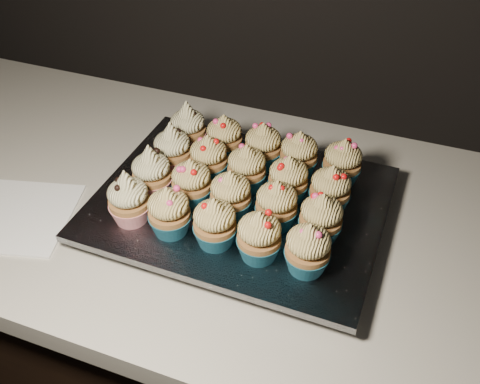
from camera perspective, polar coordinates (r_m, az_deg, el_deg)
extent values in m
cube|color=black|center=(1.24, 2.58, -18.52)|extent=(2.40, 0.60, 0.86)
cube|color=beige|center=(0.89, 3.42, -3.41)|extent=(2.44, 0.64, 0.04)
cube|color=white|center=(0.94, -22.52, -2.37)|extent=(0.21, 0.21, 0.00)
cube|color=black|center=(0.86, 0.00, -1.97)|extent=(0.42, 0.32, 0.02)
cube|color=silver|center=(0.85, 0.00, -1.12)|extent=(0.45, 0.36, 0.01)
cone|color=red|center=(0.82, -11.55, -2.07)|extent=(0.06, 0.06, 0.03)
ellipsoid|color=beige|center=(0.80, -11.91, -0.06)|extent=(0.06, 0.06, 0.04)
cone|color=beige|center=(0.78, -12.18, 1.50)|extent=(0.03, 0.03, 0.03)
cone|color=#195E77|center=(0.79, -7.42, -3.33)|extent=(0.06, 0.06, 0.03)
ellipsoid|color=#DFC270|center=(0.77, -7.66, -1.29)|extent=(0.06, 0.06, 0.04)
cone|color=#DFC270|center=(0.75, -7.81, 0.02)|extent=(0.03, 0.03, 0.02)
cone|color=#195E77|center=(0.77, -2.66, -4.57)|extent=(0.06, 0.06, 0.03)
ellipsoid|color=#DFC270|center=(0.75, -2.75, -2.50)|extent=(0.06, 0.06, 0.04)
cone|color=#DFC270|center=(0.73, -2.80, -1.18)|extent=(0.03, 0.03, 0.02)
cone|color=#195E77|center=(0.75, 2.01, -5.99)|extent=(0.06, 0.06, 0.03)
ellipsoid|color=#DFC270|center=(0.73, 2.08, -3.92)|extent=(0.06, 0.06, 0.04)
cone|color=#DFC270|center=(0.71, 2.12, -2.60)|extent=(0.03, 0.03, 0.02)
cone|color=#195E77|center=(0.74, 7.10, -7.27)|extent=(0.06, 0.06, 0.03)
ellipsoid|color=#DFC270|center=(0.71, 7.35, -5.22)|extent=(0.06, 0.06, 0.04)
cone|color=#DFC270|center=(0.70, 7.50, -3.90)|extent=(0.03, 0.03, 0.02)
cone|color=red|center=(0.86, -9.22, 0.71)|extent=(0.06, 0.06, 0.03)
ellipsoid|color=beige|center=(0.84, -9.49, 2.70)|extent=(0.06, 0.06, 0.04)
cone|color=beige|center=(0.82, -9.70, 4.23)|extent=(0.03, 0.03, 0.03)
cone|color=#195E77|center=(0.84, -5.09, -0.23)|extent=(0.06, 0.06, 0.03)
ellipsoid|color=#DFC270|center=(0.82, -5.24, 1.79)|extent=(0.06, 0.06, 0.04)
cone|color=#DFC270|center=(0.80, -5.34, 3.07)|extent=(0.03, 0.03, 0.02)
cone|color=#195E77|center=(0.81, -0.99, -1.54)|extent=(0.06, 0.06, 0.03)
ellipsoid|color=#DFC270|center=(0.79, -1.02, 0.50)|extent=(0.06, 0.06, 0.04)
cone|color=#DFC270|center=(0.78, -1.04, 1.81)|extent=(0.03, 0.03, 0.02)
cone|color=#195E77|center=(0.80, 3.84, -2.58)|extent=(0.06, 0.06, 0.03)
ellipsoid|color=#DFC270|center=(0.78, 3.96, -0.53)|extent=(0.06, 0.06, 0.04)
cone|color=#DFC270|center=(0.76, 4.04, 0.78)|extent=(0.03, 0.03, 0.02)
cone|color=#195E77|center=(0.79, 8.47, -4.01)|extent=(0.06, 0.06, 0.03)
ellipsoid|color=#DFC270|center=(0.76, 8.74, -1.97)|extent=(0.06, 0.06, 0.04)
cone|color=#DFC270|center=(0.75, 8.91, -0.67)|extent=(0.03, 0.03, 0.02)
cone|color=red|center=(0.91, -7.08, 3.24)|extent=(0.06, 0.06, 0.03)
ellipsoid|color=beige|center=(0.89, -7.27, 5.19)|extent=(0.06, 0.06, 0.04)
cone|color=beige|center=(0.87, -7.43, 6.70)|extent=(0.03, 0.03, 0.03)
cone|color=#195E77|center=(0.89, -3.30, 2.41)|extent=(0.06, 0.06, 0.03)
ellipsoid|color=#DFC270|center=(0.86, -3.40, 4.39)|extent=(0.06, 0.06, 0.04)
cone|color=#DFC270|center=(0.85, -3.46, 5.64)|extent=(0.03, 0.03, 0.02)
cone|color=#195E77|center=(0.86, 0.70, 1.33)|extent=(0.06, 0.06, 0.03)
ellipsoid|color=#DFC270|center=(0.84, 0.72, 3.34)|extent=(0.06, 0.06, 0.04)
cone|color=#DFC270|center=(0.83, 0.74, 4.61)|extent=(0.03, 0.03, 0.02)
cone|color=#195E77|center=(0.85, 5.07, 0.12)|extent=(0.06, 0.06, 0.03)
ellipsoid|color=#DFC270|center=(0.82, 5.23, 2.14)|extent=(0.06, 0.06, 0.04)
cone|color=#DFC270|center=(0.81, 5.32, 3.42)|extent=(0.03, 0.03, 0.02)
cone|color=#195E77|center=(0.84, 9.43, -0.95)|extent=(0.06, 0.06, 0.03)
ellipsoid|color=#DFC270|center=(0.81, 9.71, 1.06)|extent=(0.06, 0.06, 0.04)
cone|color=#DFC270|center=(0.80, 9.90, 2.34)|extent=(0.03, 0.03, 0.02)
cone|color=red|center=(0.96, -5.47, 5.58)|extent=(0.06, 0.06, 0.03)
ellipsoid|color=beige|center=(0.94, -5.62, 7.49)|extent=(0.06, 0.06, 0.04)
cone|color=beige|center=(0.92, -5.73, 8.95)|extent=(0.03, 0.03, 0.03)
cone|color=#195E77|center=(0.93, -1.65, 4.65)|extent=(0.06, 0.06, 0.03)
ellipsoid|color=#DFC270|center=(0.91, -1.70, 6.59)|extent=(0.06, 0.06, 0.04)
cone|color=#DFC270|center=(0.90, -1.73, 7.80)|extent=(0.03, 0.03, 0.02)
cone|color=#195E77|center=(0.91, 2.42, 3.73)|extent=(0.06, 0.06, 0.03)
ellipsoid|color=#DFC270|center=(0.89, 2.49, 5.69)|extent=(0.06, 0.06, 0.04)
cone|color=#DFC270|center=(0.88, 2.53, 6.93)|extent=(0.03, 0.03, 0.02)
cone|color=#195E77|center=(0.90, 6.18, 2.81)|extent=(0.06, 0.06, 0.03)
ellipsoid|color=#DFC270|center=(0.88, 6.35, 4.78)|extent=(0.06, 0.06, 0.04)
cone|color=#DFC270|center=(0.86, 6.46, 6.02)|extent=(0.03, 0.03, 0.02)
cone|color=#195E77|center=(0.89, 10.67, 1.93)|extent=(0.06, 0.06, 0.03)
ellipsoid|color=#DFC270|center=(0.87, 10.98, 3.89)|extent=(0.06, 0.06, 0.04)
cone|color=#DFC270|center=(0.86, 11.17, 5.13)|extent=(0.03, 0.03, 0.02)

